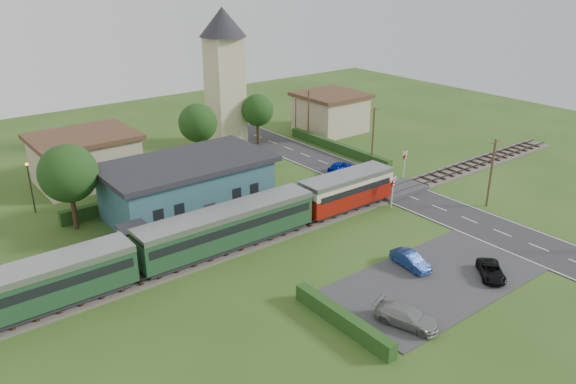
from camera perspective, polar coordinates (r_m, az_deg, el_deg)
ground at (r=52.86m, az=5.43°, el=-3.15°), size 120.00×120.00×0.00m
railway_track at (r=54.14m, az=3.99°, el=-2.33°), size 76.00×3.20×0.49m
road at (r=59.61m, az=12.50°, el=-0.54°), size 6.00×70.00×0.05m
car_park at (r=44.84m, az=14.57°, el=-8.73°), size 17.00×9.00×0.08m
crossing_deck at (r=60.72m, az=11.08°, el=0.21°), size 6.20×3.40×0.45m
platform at (r=51.08m, az=-6.87°, el=-3.88°), size 30.00×3.00×0.45m
equipment_hut at (r=47.31m, az=-15.28°, el=-4.73°), size 2.30×2.30×2.55m
station_building at (r=54.76m, az=-10.15°, el=0.59°), size 16.00×9.00×5.30m
train at (r=45.84m, az=-9.51°, el=-4.51°), size 43.20×2.90×3.40m
church_tower at (r=74.23m, az=-6.50°, el=12.53°), size 6.00×6.00×17.60m
house_west at (r=65.27m, az=-19.89°, el=3.24°), size 10.80×8.80×5.50m
house_east at (r=81.43m, az=4.35°, el=8.12°), size 8.80×8.80×5.50m
hedge_carpark at (r=38.43m, az=5.57°, el=-12.76°), size 0.80×9.00×1.20m
hedge_roadside at (r=72.58m, az=5.09°, el=4.53°), size 0.80×18.00×1.20m
hedge_station at (r=59.28m, az=-12.08°, el=0.02°), size 22.00×0.80×1.30m
tree_a at (r=53.11m, az=-21.43°, el=1.76°), size 5.20×5.20×8.00m
tree_b at (r=67.69m, az=-9.14°, el=6.93°), size 4.60×4.60×7.34m
tree_c at (r=74.50m, az=-3.10°, el=8.29°), size 4.20×4.20×6.78m
utility_pole_b at (r=58.35m, az=19.94°, el=1.92°), size 1.40×0.22×7.00m
utility_pole_c at (r=67.63m, az=8.63°, el=5.72°), size 1.40×0.22×7.00m
utility_pole_d at (r=76.07m, az=2.09°, el=7.81°), size 1.40×0.22×7.00m
crossing_signal_near at (r=56.02m, az=10.60°, el=0.45°), size 0.84×0.28×3.28m
crossing_signal_far at (r=64.10m, az=11.77°, el=3.17°), size 0.84×0.28×3.28m
streetlamp_west at (r=58.97m, az=-24.71°, el=0.78°), size 0.30×0.30×5.15m
streetlamp_east at (r=81.07m, az=0.79°, el=8.30°), size 0.30×0.30×5.15m
car_on_road at (r=65.51m, az=5.28°, el=2.59°), size 3.74×2.22×1.20m
car_park_blue at (r=45.95m, az=12.34°, el=-6.78°), size 1.67×3.79×1.21m
car_park_silver at (r=39.13m, az=11.98°, el=-12.26°), size 3.11×4.78×1.29m
car_park_dark at (r=46.37m, az=19.94°, el=-7.54°), size 3.72×3.80×1.01m
pedestrian_near at (r=52.72m, az=-1.97°, el=-1.65°), size 0.66×0.54×1.56m
pedestrian_far at (r=47.96m, az=-11.46°, el=-4.61°), size 0.88×0.97×1.64m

